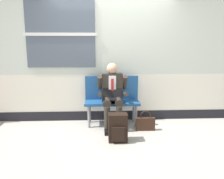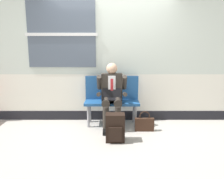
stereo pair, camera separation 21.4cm
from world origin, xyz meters
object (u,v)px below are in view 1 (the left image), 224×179
Objects in this scene: backpack at (118,128)px; handbag at (145,123)px; bench_with_person at (112,97)px; person_seated at (112,94)px.

backpack is 1.23× the size of handbag.
handbag is (0.60, -0.43, -0.41)m from bench_with_person.
person_seated is 2.64× the size of backpack.
person_seated is at bearing 159.29° from handbag.
backpack is (0.05, -0.68, -0.42)m from person_seated.
backpack is at bearing -85.42° from person_seated.
person_seated is at bearing -90.00° from bench_with_person.
handbag is (0.54, 0.45, -0.09)m from backpack.
bench_with_person reaches higher than backpack.
bench_with_person is at bearing 144.37° from handbag.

